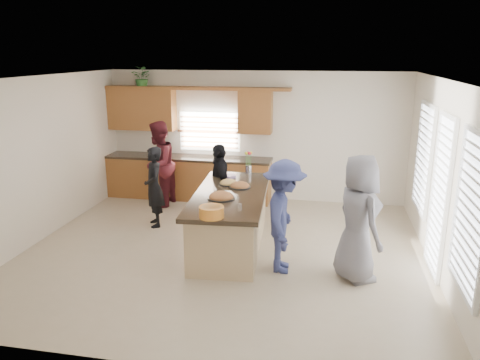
% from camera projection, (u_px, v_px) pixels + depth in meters
% --- Properties ---
extents(floor, '(6.50, 6.50, 0.00)m').
position_uv_depth(floor, '(224.00, 251.00, 7.74)').
color(floor, tan).
rests_on(floor, ground).
extents(room_shell, '(6.52, 6.02, 2.81)m').
position_uv_depth(room_shell, '(223.00, 137.00, 7.23)').
color(room_shell, silver).
rests_on(room_shell, ground).
extents(back_cabinetry, '(4.08, 0.66, 2.46)m').
position_uv_depth(back_cabinetry, '(187.00, 158.00, 10.35)').
color(back_cabinetry, '#97632C').
rests_on(back_cabinetry, ground).
extents(right_wall_glazing, '(0.06, 4.00, 2.25)m').
position_uv_depth(right_wall_glazing, '(441.00, 185.00, 6.66)').
color(right_wall_glazing, white).
rests_on(right_wall_glazing, ground).
extents(island, '(1.34, 2.78, 0.95)m').
position_uv_depth(island, '(231.00, 221.00, 7.81)').
color(island, tan).
rests_on(island, ground).
extents(platter_front, '(0.43, 0.43, 0.18)m').
position_uv_depth(platter_front, '(221.00, 197.00, 7.34)').
color(platter_front, black).
rests_on(platter_front, island).
extents(platter_mid, '(0.36, 0.36, 0.15)m').
position_uv_depth(platter_mid, '(240.00, 186.00, 7.94)').
color(platter_mid, black).
rests_on(platter_mid, island).
extents(platter_back, '(0.33, 0.33, 0.14)m').
position_uv_depth(platter_back, '(229.00, 183.00, 8.12)').
color(platter_back, black).
rests_on(platter_back, island).
extents(salad_bowl, '(0.35, 0.35, 0.16)m').
position_uv_depth(salad_bowl, '(211.00, 211.00, 6.50)').
color(salad_bowl, orange).
rests_on(salad_bowl, island).
extents(clear_cup, '(0.07, 0.07, 0.10)m').
position_uv_depth(clear_cup, '(240.00, 207.00, 6.79)').
color(clear_cup, white).
rests_on(clear_cup, island).
extents(plate_stack, '(0.25, 0.25, 0.05)m').
position_uv_depth(plate_stack, '(229.00, 176.00, 8.60)').
color(plate_stack, '#B28ECF').
rests_on(plate_stack, island).
extents(flower_vase, '(0.14, 0.14, 0.43)m').
position_uv_depth(flower_vase, '(248.00, 162.00, 8.80)').
color(flower_vase, silver).
rests_on(flower_vase, island).
extents(potted_plant, '(0.50, 0.46, 0.48)m').
position_uv_depth(potted_plant, '(143.00, 78.00, 10.15)').
color(potted_plant, '#35752F').
rests_on(potted_plant, back_cabinetry).
extents(woman_left_back, '(0.58, 0.66, 1.51)m').
position_uv_depth(woman_left_back, '(154.00, 187.00, 8.68)').
color(woman_left_back, black).
rests_on(woman_left_back, ground).
extents(woman_left_mid, '(0.74, 0.92, 1.81)m').
position_uv_depth(woman_left_mid, '(159.00, 164.00, 9.77)').
color(woman_left_mid, '#561A22').
rests_on(woman_left_mid, ground).
extents(woman_left_front, '(0.72, 0.98, 1.55)m').
position_uv_depth(woman_left_front, '(219.00, 184.00, 8.78)').
color(woman_left_front, black).
rests_on(woman_left_front, ground).
extents(woman_right_back, '(0.68, 1.13, 1.70)m').
position_uv_depth(woman_right_back, '(284.00, 217.00, 6.85)').
color(woman_right_back, navy).
rests_on(woman_right_back, ground).
extents(woman_right_front, '(0.93, 1.07, 1.84)m').
position_uv_depth(woman_right_front, '(358.00, 219.00, 6.57)').
color(woman_right_front, slate).
rests_on(woman_right_front, ground).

